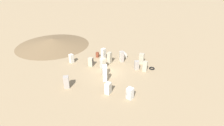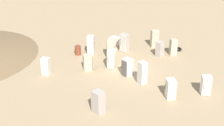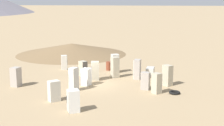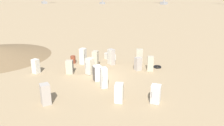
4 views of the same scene
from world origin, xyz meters
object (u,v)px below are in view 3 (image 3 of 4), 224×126
discarded_fridge_14 (95,71)px  discarded_fridge_2 (137,69)px  discarded_fridge_13 (16,77)px  rusty_barrel (109,66)px  discarded_fridge_5 (168,75)px  discarded_fridge_9 (74,79)px  discarded_fridge_6 (115,63)px  discarded_fridge_11 (73,101)px  discarded_fridge_3 (157,83)px  discarded_fridge_4 (145,81)px  discarded_fridge_1 (86,77)px  discarded_fridge_12 (54,91)px  discarded_fridge_7 (150,72)px  discarded_fridge_0 (115,67)px  discarded_fridge_10 (83,68)px  discarded_fridge_8 (64,62)px  scrap_tire (174,92)px

discarded_fridge_14 → discarded_fridge_2: bearing=-88.6°
discarded_fridge_13 → rusty_barrel: 10.02m
discarded_fridge_5 → discarded_fridge_9: (-3.23, 7.28, 0.06)m
discarded_fridge_6 → discarded_fridge_5: bearing=113.9°
discarded_fridge_11 → discarded_fridge_13: size_ratio=0.90×
discarded_fridge_3 → discarded_fridge_4: size_ratio=1.12×
discarded_fridge_2 → discarded_fridge_1: bearing=131.1°
discarded_fridge_12 → discarded_fridge_13: discarded_fridge_13 is taller
discarded_fridge_1 → discarded_fridge_7: discarded_fridge_1 is taller
discarded_fridge_11 → rusty_barrel: bearing=-30.7°
discarded_fridge_4 → discarded_fridge_5: bearing=50.5°
discarded_fridge_2 → discarded_fridge_14: 3.90m
discarded_fridge_6 → discarded_fridge_0: bearing=71.4°
discarded_fridge_11 → discarded_fridge_13: 8.39m
discarded_fridge_10 → discarded_fridge_12: size_ratio=0.96×
discarded_fridge_2 → discarded_fridge_14: (-1.30, 3.67, -0.05)m
discarded_fridge_4 → rusty_barrel: (6.42, 4.59, -0.27)m
discarded_fridge_2 → discarded_fridge_7: (1.68, -1.04, -0.54)m
discarded_fridge_7 → discarded_fridge_9: discarded_fridge_9 is taller
discarded_fridge_8 → discarded_fridge_14: (-3.64, -4.41, 0.11)m
discarded_fridge_1 → discarded_fridge_8: discarded_fridge_8 is taller
discarded_fridge_13 → discarded_fridge_0: bearing=40.4°
scrap_tire → rusty_barrel: 9.96m
discarded_fridge_0 → discarded_fridge_7: size_ratio=1.28×
discarded_fridge_10 → discarded_fridge_1: bearing=58.0°
discarded_fridge_1 → discarded_fridge_9: size_ratio=0.78×
discarded_fridge_10 → discarded_fridge_14: 2.15m
discarded_fridge_12 → scrap_tire: discarded_fridge_12 is taller
discarded_fridge_11 → discarded_fridge_1: bearing=-23.3°
discarded_fridge_4 → discarded_fridge_3: bearing=-35.0°
discarded_fridge_9 → discarded_fridge_12: bearing=99.9°
discarded_fridge_4 → scrap_tire: size_ratio=1.65×
discarded_fridge_3 → discarded_fridge_7: size_ratio=1.07×
discarded_fridge_8 → discarded_fridge_9: discarded_fridge_9 is taller
discarded_fridge_6 → discarded_fridge_8: 5.53m
discarded_fridge_0 → discarded_fridge_7: bearing=-14.3°
discarded_fridge_2 → rusty_barrel: size_ratio=2.03×
discarded_fridge_0 → discarded_fridge_9: bearing=-155.3°
discarded_fridge_4 → discarded_fridge_6: discarded_fridge_6 is taller
discarded_fridge_1 → discarded_fridge_8: bearing=49.5°
discarded_fridge_0 → discarded_fridge_4: (-3.44, -3.29, -0.25)m
discarded_fridge_0 → discarded_fridge_4: discarded_fridge_0 is taller
discarded_fridge_6 → discarded_fridge_9: discarded_fridge_9 is taller
discarded_fridge_2 → discarded_fridge_5: discarded_fridge_2 is taller
discarded_fridge_2 → discarded_fridge_9: 6.65m
discarded_fridge_1 → discarded_fridge_2: size_ratio=0.80×
discarded_fridge_0 → discarded_fridge_13: bearing=172.1°
discarded_fridge_13 → discarded_fridge_9: bearing=5.3°
discarded_fridge_1 → discarded_fridge_6: 5.50m
discarded_fridge_9 → scrap_tire: 8.06m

